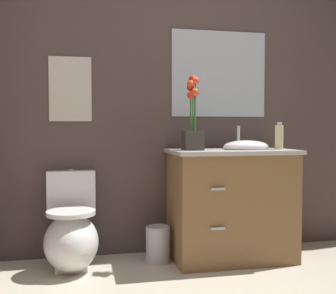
{
  "coord_description": "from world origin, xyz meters",
  "views": [
    {
      "loc": [
        -0.75,
        -1.69,
        1.01
      ],
      "look_at": [
        -0.11,
        1.29,
        0.87
      ],
      "focal_mm": 45.13,
      "sensor_mm": 36.0,
      "label": 1
    }
  ],
  "objects_px": {
    "trash_bin": "(158,244)",
    "wall_mirror": "(219,74)",
    "soap_bottle": "(279,137)",
    "wall_poster": "(70,89)",
    "toilet": "(71,235)",
    "vanity_cabinet": "(231,203)",
    "flower_vase": "(193,122)"
  },
  "relations": [
    {
      "from": "wall_poster",
      "to": "flower_vase",
      "type": "bearing_deg",
      "value": -19.8
    },
    {
      "from": "wall_mirror",
      "to": "wall_poster",
      "type": "bearing_deg",
      "value": 180.0
    },
    {
      "from": "vanity_cabinet",
      "to": "soap_bottle",
      "type": "bearing_deg",
      "value": -6.92
    },
    {
      "from": "toilet",
      "to": "trash_bin",
      "type": "xyz_separation_m",
      "value": [
        0.63,
        0.01,
        -0.11
      ]
    },
    {
      "from": "wall_mirror",
      "to": "flower_vase",
      "type": "bearing_deg",
      "value": -134.5
    },
    {
      "from": "vanity_cabinet",
      "to": "toilet",
      "type": "bearing_deg",
      "value": 178.74
    },
    {
      "from": "toilet",
      "to": "trash_bin",
      "type": "bearing_deg",
      "value": 0.77
    },
    {
      "from": "soap_bottle",
      "to": "trash_bin",
      "type": "distance_m",
      "value": 1.23
    },
    {
      "from": "vanity_cabinet",
      "to": "trash_bin",
      "type": "distance_m",
      "value": 0.64
    },
    {
      "from": "toilet",
      "to": "wall_poster",
      "type": "xyz_separation_m",
      "value": [
        0.0,
        0.27,
        1.06
      ]
    },
    {
      "from": "soap_bottle",
      "to": "wall_mirror",
      "type": "relative_size",
      "value": 0.26
    },
    {
      "from": "wall_poster",
      "to": "wall_mirror",
      "type": "distance_m",
      "value": 1.2
    },
    {
      "from": "wall_poster",
      "to": "toilet",
      "type": "bearing_deg",
      "value": -90.0
    },
    {
      "from": "toilet",
      "to": "vanity_cabinet",
      "type": "height_order",
      "value": "vanity_cabinet"
    },
    {
      "from": "toilet",
      "to": "soap_bottle",
      "type": "distance_m",
      "value": 1.72
    },
    {
      "from": "soap_bottle",
      "to": "toilet",
      "type": "bearing_deg",
      "value": 177.4
    },
    {
      "from": "toilet",
      "to": "wall_mirror",
      "type": "xyz_separation_m",
      "value": [
        1.2,
        0.27,
        1.21
      ]
    },
    {
      "from": "toilet",
      "to": "wall_mirror",
      "type": "bearing_deg",
      "value": 12.61
    },
    {
      "from": "toilet",
      "to": "flower_vase",
      "type": "distance_m",
      "value": 1.2
    },
    {
      "from": "vanity_cabinet",
      "to": "soap_bottle",
      "type": "xyz_separation_m",
      "value": [
        0.37,
        -0.04,
        0.51
      ]
    },
    {
      "from": "soap_bottle",
      "to": "wall_poster",
      "type": "distance_m",
      "value": 1.64
    },
    {
      "from": "toilet",
      "to": "flower_vase",
      "type": "height_order",
      "value": "flower_vase"
    },
    {
      "from": "flower_vase",
      "to": "trash_bin",
      "type": "xyz_separation_m",
      "value": [
        -0.25,
        0.06,
        -0.91
      ]
    },
    {
      "from": "wall_poster",
      "to": "vanity_cabinet",
      "type": "bearing_deg",
      "value": -13.78
    },
    {
      "from": "toilet",
      "to": "wall_poster",
      "type": "relative_size",
      "value": 1.4
    },
    {
      "from": "toilet",
      "to": "wall_mirror",
      "type": "distance_m",
      "value": 1.72
    },
    {
      "from": "flower_vase",
      "to": "trash_bin",
      "type": "bearing_deg",
      "value": 166.83
    },
    {
      "from": "vanity_cabinet",
      "to": "wall_mirror",
      "type": "relative_size",
      "value": 1.28
    },
    {
      "from": "trash_bin",
      "to": "wall_mirror",
      "type": "distance_m",
      "value": 1.45
    },
    {
      "from": "flower_vase",
      "to": "trash_bin",
      "type": "relative_size",
      "value": 2.04
    },
    {
      "from": "soap_bottle",
      "to": "trash_bin",
      "type": "height_order",
      "value": "soap_bottle"
    },
    {
      "from": "trash_bin",
      "to": "wall_poster",
      "type": "bearing_deg",
      "value": 157.7
    }
  ]
}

